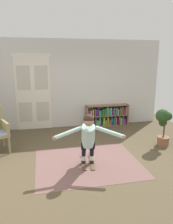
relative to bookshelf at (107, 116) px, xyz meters
The scene contains 8 objects.
ground_plane 2.66m from the bookshelf, 115.11° to the right, with size 7.20×7.20×0.00m, color brown.
back_wall 1.59m from the bookshelf, 169.30° to the left, with size 6.00×0.10×2.90m, color beige.
double_door 2.63m from the bookshelf, behind, with size 1.22×0.05×2.45m.
rug 2.94m from the bookshelf, 116.00° to the right, with size 2.29×1.90×0.01m, color brown.
bookshelf is the anchor object (origin of this frame).
potted_plant 2.24m from the bookshelf, 66.37° to the right, with size 0.49×0.42×1.01m.
skis_pair 2.91m from the bookshelf, 116.17° to the right, with size 0.38×0.77×0.07m.
person_skier 3.09m from the bookshelf, 115.12° to the right, with size 1.43×0.73×1.13m.
Camera 1 is at (-1.11, -4.50, 2.24)m, focal length 34.30 mm.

